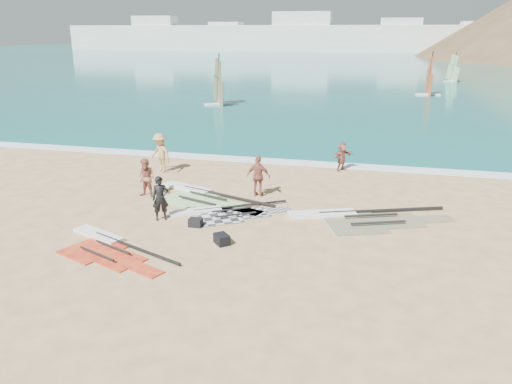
% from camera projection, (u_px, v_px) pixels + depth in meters
% --- Properties ---
extents(ground, '(300.00, 300.00, 0.00)m').
position_uv_depth(ground, '(182.00, 255.00, 16.09)').
color(ground, tan).
rests_on(ground, ground).
extents(sea, '(300.00, 240.00, 0.06)m').
position_uv_depth(sea, '(363.00, 55.00, 137.78)').
color(sea, '#0C5857').
rests_on(sea, ground).
extents(surf_line, '(300.00, 1.20, 0.04)m').
position_uv_depth(surf_line, '(267.00, 162.00, 27.43)').
color(surf_line, white).
rests_on(surf_line, ground).
extents(far_town, '(160.00, 8.00, 12.00)m').
position_uv_depth(far_town, '(315.00, 37.00, 156.59)').
color(far_town, white).
rests_on(far_town, ground).
extents(rig_grey, '(4.74, 3.47, 0.19)m').
position_uv_depth(rig_grey, '(221.00, 213.00, 19.68)').
color(rig_grey, '#2A2A2D').
rests_on(rig_grey, ground).
extents(rig_green, '(5.74, 3.42, 0.20)m').
position_uv_depth(rig_green, '(201.00, 196.00, 21.69)').
color(rig_green, '#65CB2C').
rests_on(rig_green, ground).
extents(rig_orange, '(6.38, 3.82, 0.20)m').
position_uv_depth(rig_orange, '(358.00, 218.00, 19.17)').
color(rig_orange, orange).
rests_on(rig_orange, ground).
extents(rig_red, '(4.81, 3.15, 0.20)m').
position_uv_depth(rig_red, '(106.00, 246.00, 16.65)').
color(rig_red, '#B40620').
rests_on(rig_red, ground).
extents(gear_bag_near, '(0.49, 0.36, 0.31)m').
position_uv_depth(gear_bag_near, '(196.00, 222.00, 18.40)').
color(gear_bag_near, black).
rests_on(gear_bag_near, ground).
extents(gear_bag_far, '(0.68, 0.69, 0.34)m').
position_uv_depth(gear_bag_far, '(222.00, 239.00, 16.90)').
color(gear_bag_far, black).
rests_on(gear_bag_far, ground).
extents(person_wetsuit, '(0.75, 0.68, 1.72)m').
position_uv_depth(person_wetsuit, '(160.00, 198.00, 18.83)').
color(person_wetsuit, black).
rests_on(person_wetsuit, ground).
extents(beachgoer_left, '(0.92, 0.77, 1.70)m').
position_uv_depth(beachgoer_left, '(146.00, 178.00, 21.44)').
color(beachgoer_left, '#9F6050').
rests_on(beachgoer_left, ground).
extents(beachgoer_mid, '(1.49, 1.23, 2.00)m').
position_uv_depth(beachgoer_mid, '(160.00, 153.00, 25.13)').
color(beachgoer_mid, tan).
rests_on(beachgoer_mid, ground).
extents(beachgoer_back, '(1.08, 0.52, 1.78)m').
position_uv_depth(beachgoer_back, '(259.00, 176.00, 21.54)').
color(beachgoer_back, '#9D5448').
rests_on(beachgoer_back, ground).
extents(beachgoer_right, '(1.22, 1.35, 1.49)m').
position_uv_depth(beachgoer_right, '(342.00, 156.00, 25.51)').
color(beachgoer_right, '#9E5B4D').
rests_on(beachgoer_right, ground).
extents(windsurfer_left, '(2.58, 2.63, 4.83)m').
position_uv_depth(windsurfer_left, '(218.00, 91.00, 47.25)').
color(windsurfer_left, white).
rests_on(windsurfer_left, ground).
extents(windsurfer_centre, '(2.68, 3.16, 4.75)m').
position_uv_depth(windsurfer_centre, '(429.00, 83.00, 54.25)').
color(windsurfer_centre, white).
rests_on(windsurfer_centre, ground).
extents(windsurfer_right, '(2.23, 2.35, 4.04)m').
position_uv_depth(windsurfer_right, '(453.00, 73.00, 68.16)').
color(windsurfer_right, white).
rests_on(windsurfer_right, ground).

